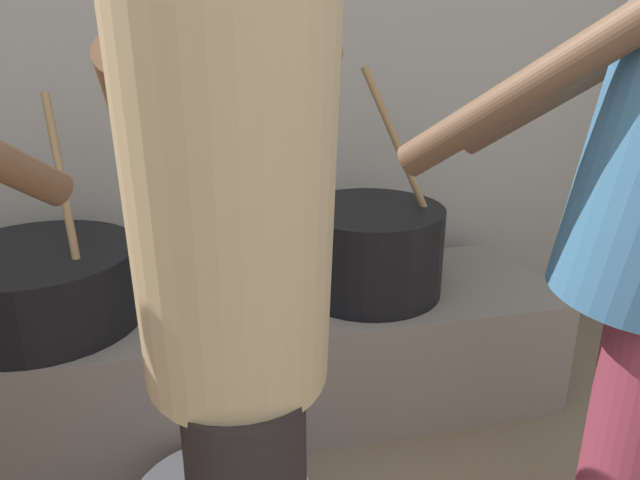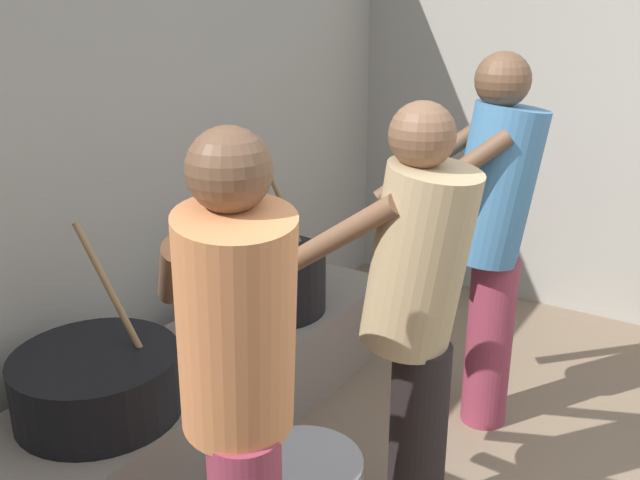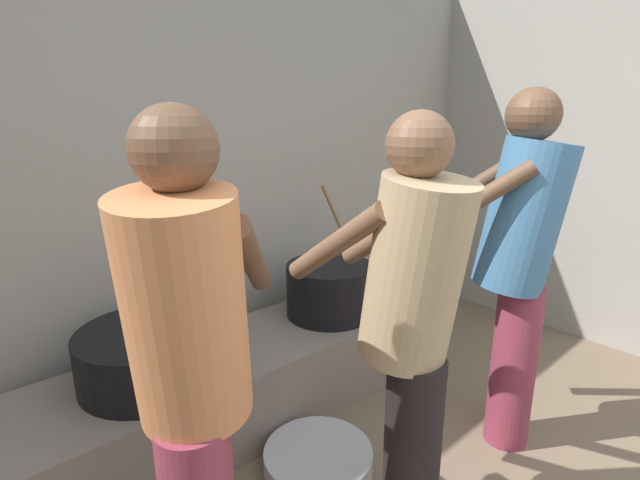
# 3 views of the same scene
# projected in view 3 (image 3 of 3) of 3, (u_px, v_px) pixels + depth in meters

# --- Properties ---
(block_enclosure_rear) EXTENTS (5.46, 0.20, 2.47)m
(block_enclosure_rear) POSITION_uv_depth(u_px,v_px,m) (133.00, 176.00, 2.33)
(block_enclosure_rear) COLOR #9E998E
(block_enclosure_rear) RESTS_ON ground_plane
(hearth_ledge) EXTENTS (2.32, 0.60, 0.41)m
(hearth_ledge) POSITION_uv_depth(u_px,v_px,m) (254.00, 377.00, 2.43)
(hearth_ledge) COLOR slate
(hearth_ledge) RESTS_ON ground_plane
(cooking_pot_main) EXTENTS (0.49, 0.49, 0.75)m
(cooking_pot_main) POSITION_uv_depth(u_px,v_px,m) (330.00, 289.00, 2.66)
(cooking_pot_main) COLOR black
(cooking_pot_main) RESTS_ON hearth_ledge
(cooking_pot_secondary) EXTENTS (0.59, 0.59, 0.69)m
(cooking_pot_secondary) POSITION_uv_depth(u_px,v_px,m) (149.00, 354.00, 2.01)
(cooking_pot_secondary) COLOR black
(cooking_pot_secondary) RESTS_ON hearth_ledge
(cook_in_orange_shirt) EXTENTS (0.67, 0.70, 1.56)m
(cook_in_orange_shirt) POSITION_uv_depth(u_px,v_px,m) (191.00, 370.00, 1.21)
(cook_in_orange_shirt) COLOR #8C3347
(cook_in_orange_shirt) RESTS_ON ground_plane
(cook_in_tan_shirt) EXTENTS (0.35, 0.65, 1.55)m
(cook_in_tan_shirt) POSITION_uv_depth(u_px,v_px,m) (412.00, 319.00, 1.53)
(cook_in_tan_shirt) COLOR black
(cook_in_tan_shirt) RESTS_ON ground_plane
(cook_in_blue_shirt) EXTENTS (0.67, 0.73, 1.64)m
(cook_in_blue_shirt) POSITION_uv_depth(u_px,v_px,m) (519.00, 254.00, 2.04)
(cook_in_blue_shirt) COLOR #8C3347
(cook_in_blue_shirt) RESTS_ON ground_plane
(metal_mixing_bowl) EXTENTS (0.48, 0.48, 0.12)m
(metal_mixing_bowl) POSITION_uv_depth(u_px,v_px,m) (318.00, 462.00, 2.04)
(metal_mixing_bowl) COLOR #B7B7BC
(metal_mixing_bowl) RESTS_ON ground_plane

